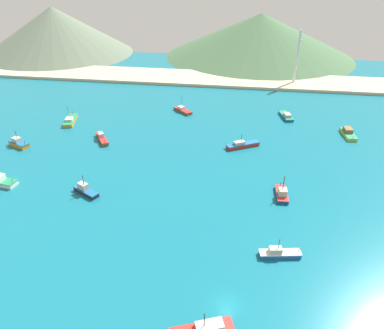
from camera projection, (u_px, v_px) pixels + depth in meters
The scene contains 16 objects.
ground at pixel (235, 201), 85.11m from camera, with size 260.00×280.00×0.50m.
fishing_boat_0 at pixel (348, 133), 114.81m from camera, with size 4.06×9.19×2.19m.
fishing_boat_2 at pixel (282, 194), 85.76m from camera, with size 2.96×7.14×5.93m.
fishing_boat_3 at pixel (183, 110), 131.86m from camera, with size 7.85×7.41×6.31m.
fishing_boat_4 at pixel (279, 253), 68.90m from camera, with size 8.28×3.32×4.33m.
fishing_boat_6 at pixel (70, 120), 123.87m from camera, with size 5.56×10.86×5.99m.
fishing_boat_7 at pixel (85, 190), 86.87m from camera, with size 7.42×5.32×5.13m.
fishing_boat_10 at pixel (2, 181), 90.20m from camera, with size 7.24×3.94×5.78m.
fishing_boat_11 at pixel (102, 138), 111.60m from camera, with size 6.79×8.63×2.35m.
fishing_boat_12 at pixel (286, 116), 127.13m from camera, with size 5.01×9.11×1.91m.
fishing_boat_14 at pixel (242, 145), 107.85m from camera, with size 10.24×7.03×4.35m.
fishing_boat_15 at pixel (19, 143), 108.35m from camera, with size 7.48×5.26×5.14m.
beach_strip at pixel (244, 80), 163.47m from camera, with size 247.00×22.39×1.20m, color #C6B793.
hill_west at pixel (55, 31), 202.26m from camera, with size 85.73×85.73×25.59m.
hill_central at pixel (260, 35), 198.09m from camera, with size 104.93×104.93×22.96m.
radio_tower at pixel (297, 58), 153.76m from camera, with size 2.33×1.86×23.30m.
Camera 1 is at (-0.02, -39.50, 50.68)m, focal length 33.33 mm.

